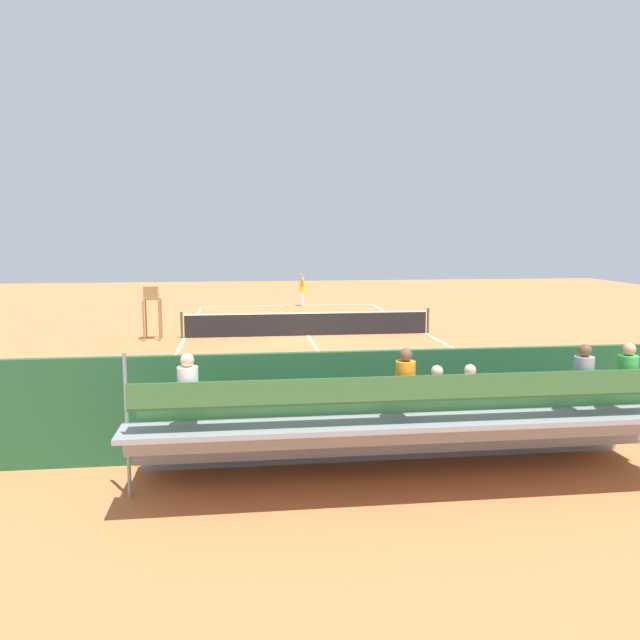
# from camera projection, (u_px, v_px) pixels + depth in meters

# --- Properties ---
(ground_plane) EXTENTS (60.00, 60.00, 0.00)m
(ground_plane) POSITION_uv_depth(u_px,v_px,m) (308.00, 336.00, 25.72)
(ground_plane) COLOR #D17542
(court_line_markings) EXTENTS (10.10, 22.20, 0.01)m
(court_line_markings) POSITION_uv_depth(u_px,v_px,m) (308.00, 335.00, 25.76)
(court_line_markings) COLOR white
(court_line_markings) RESTS_ON ground
(tennis_net) EXTENTS (10.30, 0.10, 1.07)m
(tennis_net) POSITION_uv_depth(u_px,v_px,m) (308.00, 324.00, 25.65)
(tennis_net) COLOR black
(tennis_net) RESTS_ON ground
(backdrop_wall) EXTENTS (18.00, 0.16, 2.00)m
(backdrop_wall) POSITION_uv_depth(u_px,v_px,m) (386.00, 402.00, 11.82)
(backdrop_wall) COLOR #235633
(backdrop_wall) RESTS_ON ground
(bleacher_stand) EXTENTS (9.06, 2.40, 2.48)m
(bleacher_stand) POSITION_uv_depth(u_px,v_px,m) (407.00, 426.00, 10.47)
(bleacher_stand) COLOR gray
(bleacher_stand) RESTS_ON ground
(umpire_chair) EXTENTS (0.67, 0.67, 2.14)m
(umpire_chair) POSITION_uv_depth(u_px,v_px,m) (152.00, 307.00, 24.48)
(umpire_chair) COLOR olive
(umpire_chair) RESTS_ON ground
(courtside_bench) EXTENTS (1.80, 0.40, 0.93)m
(courtside_bench) POSITION_uv_depth(u_px,v_px,m) (537.00, 408.00, 13.02)
(courtside_bench) COLOR #9E754C
(courtside_bench) RESTS_ON ground
(equipment_bag) EXTENTS (0.90, 0.36, 0.36)m
(equipment_bag) POSITION_uv_depth(u_px,v_px,m) (449.00, 431.00, 12.71)
(equipment_bag) COLOR black
(equipment_bag) RESTS_ON ground
(tennis_player) EXTENTS (0.43, 0.55, 1.93)m
(tennis_player) POSITION_uv_depth(u_px,v_px,m) (303.00, 289.00, 36.08)
(tennis_player) COLOR white
(tennis_player) RESTS_ON ground
(tennis_racket) EXTENTS (0.35, 0.58, 0.03)m
(tennis_racket) POSITION_uv_depth(u_px,v_px,m) (286.00, 305.00, 36.44)
(tennis_racket) COLOR black
(tennis_racket) RESTS_ON ground
(tennis_ball_near) EXTENTS (0.07, 0.07, 0.07)m
(tennis_ball_near) POSITION_uv_depth(u_px,v_px,m) (306.00, 310.00, 34.15)
(tennis_ball_near) COLOR #CCDB33
(tennis_ball_near) RESTS_ON ground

